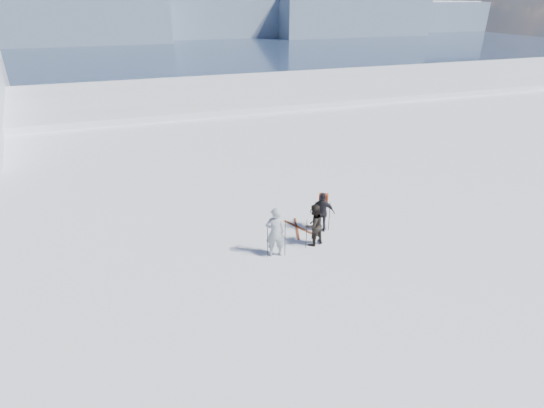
{
  "coord_description": "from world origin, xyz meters",
  "views": [
    {
      "loc": [
        -6.75,
        -9.31,
        8.27
      ],
      "look_at": [
        -2.57,
        3.0,
        1.88
      ],
      "focal_mm": 28.0,
      "sensor_mm": 36.0,
      "label": 1
    }
  ],
  "objects_px": {
    "skier_pack": "(322,212)",
    "skier_grey": "(275,232)",
    "skier_dark": "(314,225)",
    "skis_loose": "(298,228)"
  },
  "relations": [
    {
      "from": "skier_pack",
      "to": "skier_grey",
      "type": "bearing_deg",
      "value": 54.94
    },
    {
      "from": "skier_grey",
      "to": "skier_dark",
      "type": "distance_m",
      "value": 1.59
    },
    {
      "from": "skier_grey",
      "to": "skier_pack",
      "type": "bearing_deg",
      "value": -147.33
    },
    {
      "from": "skis_loose",
      "to": "skier_pack",
      "type": "bearing_deg",
      "value": -28.81
    },
    {
      "from": "skier_pack",
      "to": "skis_loose",
      "type": "bearing_deg",
      "value": 1.14
    },
    {
      "from": "skier_grey",
      "to": "skier_dark",
      "type": "xyz_separation_m",
      "value": [
        1.57,
        0.25,
        -0.13
      ]
    },
    {
      "from": "skier_pack",
      "to": "skis_loose",
      "type": "xyz_separation_m",
      "value": [
        -0.79,
        0.44,
        -0.8
      ]
    },
    {
      "from": "skier_dark",
      "to": "skis_loose",
      "type": "relative_size",
      "value": 0.97
    },
    {
      "from": "skier_grey",
      "to": "skier_pack",
      "type": "xyz_separation_m",
      "value": [
        2.29,
        1.07,
        -0.12
      ]
    },
    {
      "from": "skier_grey",
      "to": "skis_loose",
      "type": "height_order",
      "value": "skier_grey"
    }
  ]
}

